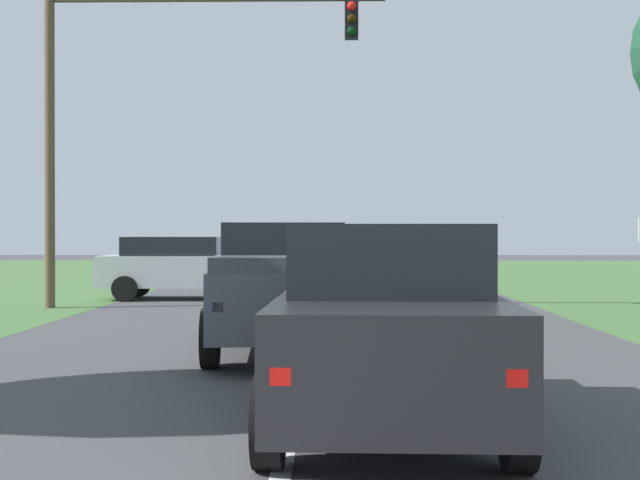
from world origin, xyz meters
The scene contains 5 objects.
ground_plane centered at (0.00, 9.72, 0.00)m, with size 120.00×120.00×0.00m, color #424244.
red_suv_near centered at (0.88, 5.15, 0.99)m, with size 2.20×4.88×1.87m.
pickup_truck_lead centered at (-0.37, 10.08, 0.99)m, with size 2.40×5.19×1.95m.
traffic_light centered at (-4.36, 17.90, 5.34)m, with size 8.19×0.40×8.05m.
crossing_suv_far centered at (-3.88, 20.81, 0.90)m, with size 4.34×2.11×1.70m.
Camera 1 is at (0.40, -3.01, 1.80)m, focal length 49.07 mm.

